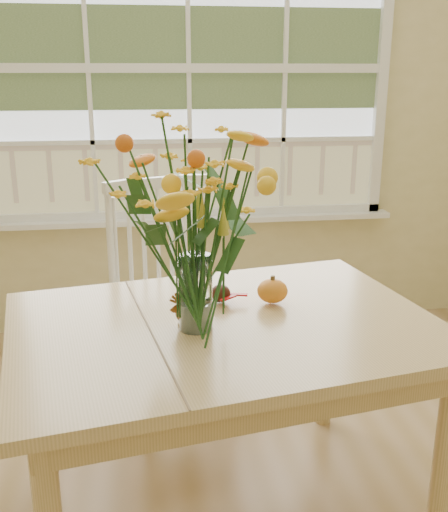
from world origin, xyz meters
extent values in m
cube|color=#D3C687|center=(0.00, 2.25, 1.35)|extent=(4.00, 0.02, 2.70)
cube|color=silver|center=(0.00, 2.23, 1.55)|extent=(2.20, 0.00, 1.60)
cube|color=white|center=(0.00, 2.18, 0.69)|extent=(2.42, 0.12, 0.03)
cube|color=tan|center=(-0.03, 0.54, 0.72)|extent=(1.54, 1.22, 0.04)
cube|color=tan|center=(-0.03, 0.54, 0.65)|extent=(1.40, 1.08, 0.10)
cylinder|color=tan|center=(-0.69, 0.83, 0.35)|extent=(0.07, 0.07, 0.70)
cylinder|color=tan|center=(0.63, 0.24, 0.35)|extent=(0.07, 0.07, 0.70)
cylinder|color=tan|center=(0.49, 1.04, 0.35)|extent=(0.07, 0.07, 0.70)
cube|color=white|center=(-0.16, 1.21, 0.50)|extent=(0.61, 0.60, 0.05)
cube|color=white|center=(-0.22, 1.39, 0.78)|extent=(0.48, 0.20, 0.56)
cylinder|color=white|center=(-0.28, 0.98, 0.24)|extent=(0.04, 0.04, 0.48)
cylinder|color=white|center=(-0.40, 1.32, 0.24)|extent=(0.04, 0.04, 0.48)
cylinder|color=white|center=(0.08, 1.10, 0.24)|extent=(0.04, 0.04, 0.48)
cylinder|color=white|center=(-0.04, 1.44, 0.24)|extent=(0.04, 0.04, 0.48)
cylinder|color=white|center=(-0.13, 0.49, 0.86)|extent=(0.11, 0.11, 0.24)
ellipsoid|color=orange|center=(0.16, 0.67, 0.78)|extent=(0.11, 0.11, 0.08)
cylinder|color=#CCB78C|center=(-0.15, 0.53, 0.75)|extent=(0.07, 0.07, 0.01)
ellipsoid|color=brown|center=(-0.15, 0.53, 0.79)|extent=(0.10, 0.09, 0.07)
ellipsoid|color=#38160F|center=(-0.02, 0.71, 0.77)|extent=(0.07, 0.07, 0.06)
camera|label=1|loc=(-0.28, -1.27, 1.53)|focal=42.00mm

